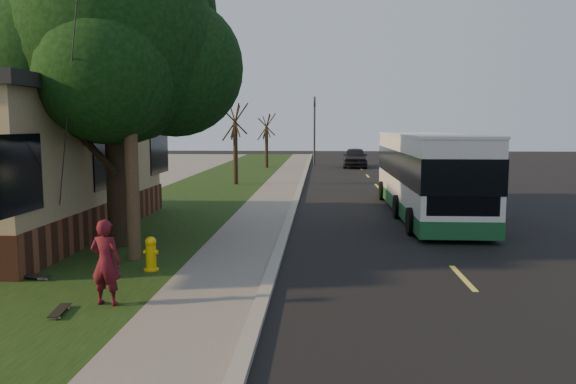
{
  "coord_description": "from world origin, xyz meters",
  "views": [
    {
      "loc": [
        1.02,
        -11.59,
        3.16
      ],
      "look_at": [
        0.2,
        2.44,
        1.5
      ],
      "focal_mm": 35.0,
      "sensor_mm": 36.0,
      "label": 1
    }
  ],
  "objects_px": {
    "utility_pole": "(128,60)",
    "skateboard_spare": "(31,276)",
    "traffic_signal": "(314,126)",
    "skateboarder": "(106,262)",
    "dumpster": "(18,207)",
    "distant_car": "(355,157)",
    "bare_tree_near": "(235,145)",
    "leafy_tree": "(116,46)",
    "bare_tree_far": "(267,142)",
    "fire_hydrant": "(151,254)",
    "transit_bus": "(426,172)",
    "skateboard_main": "(60,311)"
  },
  "relations": [
    {
      "from": "traffic_signal",
      "to": "skateboarder",
      "type": "xyz_separation_m",
      "value": [
        -3.17,
        -36.33,
        -2.34
      ]
    },
    {
      "from": "transit_bus",
      "to": "skateboarder",
      "type": "xyz_separation_m",
      "value": [
        -7.44,
        -10.84,
        -0.72
      ]
    },
    {
      "from": "utility_pole",
      "to": "skateboarder",
      "type": "relative_size",
      "value": 6.03
    },
    {
      "from": "bare_tree_far",
      "to": "transit_bus",
      "type": "distance_m",
      "value": 22.86
    },
    {
      "from": "leafy_tree",
      "to": "utility_pole",
      "type": "bearing_deg",
      "value": -62.4
    },
    {
      "from": "fire_hydrant",
      "to": "skateboard_spare",
      "type": "xyz_separation_m",
      "value": [
        -2.24,
        -0.8,
        -0.3
      ]
    },
    {
      "from": "bare_tree_near",
      "to": "bare_tree_far",
      "type": "xyz_separation_m",
      "value": [
        0.5,
        12.0,
        -0.15
      ]
    },
    {
      "from": "dumpster",
      "to": "distant_car",
      "type": "relative_size",
      "value": 0.4
    },
    {
      "from": "skateboard_main",
      "to": "bare_tree_near",
      "type": "bearing_deg",
      "value": 90.62
    },
    {
      "from": "traffic_signal",
      "to": "skateboard_main",
      "type": "distance_m",
      "value": 37.16
    },
    {
      "from": "fire_hydrant",
      "to": "distant_car",
      "type": "bearing_deg",
      "value": 78.81
    },
    {
      "from": "skateboard_main",
      "to": "traffic_signal",
      "type": "bearing_deg",
      "value": 84.15
    },
    {
      "from": "bare_tree_far",
      "to": "skateboard_main",
      "type": "height_order",
      "value": "bare_tree_far"
    },
    {
      "from": "bare_tree_far",
      "to": "skateboard_spare",
      "type": "distance_m",
      "value": 30.91
    },
    {
      "from": "utility_pole",
      "to": "bare_tree_near",
      "type": "distance_m",
      "value": 17.19
    },
    {
      "from": "utility_pole",
      "to": "leafy_tree",
      "type": "height_order",
      "value": "utility_pole"
    },
    {
      "from": "transit_bus",
      "to": "skateboard_main",
      "type": "xyz_separation_m",
      "value": [
        -8.04,
        -11.35,
        -1.42
      ]
    },
    {
      "from": "bare_tree_near",
      "to": "traffic_signal",
      "type": "relative_size",
      "value": 0.78
    },
    {
      "from": "fire_hydrant",
      "to": "skateboard_main",
      "type": "relative_size",
      "value": 1.0
    },
    {
      "from": "fire_hydrant",
      "to": "leafy_tree",
      "type": "height_order",
      "value": "leafy_tree"
    },
    {
      "from": "skateboard_main",
      "to": "skateboard_spare",
      "type": "relative_size",
      "value": 0.86
    },
    {
      "from": "leafy_tree",
      "to": "bare_tree_far",
      "type": "xyz_separation_m",
      "value": [
        1.17,
        27.35,
        -3.16
      ]
    },
    {
      "from": "utility_pole",
      "to": "dumpster",
      "type": "relative_size",
      "value": 5.05
    },
    {
      "from": "utility_pole",
      "to": "dumpster",
      "type": "bearing_deg",
      "value": 142.44
    },
    {
      "from": "traffic_signal",
      "to": "skateboard_spare",
      "type": "xyz_separation_m",
      "value": [
        -5.34,
        -34.8,
        -3.04
      ]
    },
    {
      "from": "utility_pole",
      "to": "bare_tree_near",
      "type": "bearing_deg",
      "value": 90.66
    },
    {
      "from": "leafy_tree",
      "to": "traffic_signal",
      "type": "height_order",
      "value": "leafy_tree"
    },
    {
      "from": "transit_bus",
      "to": "distant_car",
      "type": "bearing_deg",
      "value": 92.76
    },
    {
      "from": "transit_bus",
      "to": "dumpster",
      "type": "bearing_deg",
      "value": -163.52
    },
    {
      "from": "bare_tree_far",
      "to": "skateboarder",
      "type": "relative_size",
      "value": 2.68
    },
    {
      "from": "fire_hydrant",
      "to": "transit_bus",
      "type": "relative_size",
      "value": 0.07
    },
    {
      "from": "utility_pole",
      "to": "skateboard_main",
      "type": "xyz_separation_m",
      "value": [
        0.03,
        -3.83,
        -4.51
      ]
    },
    {
      "from": "distant_car",
      "to": "leafy_tree",
      "type": "bearing_deg",
      "value": -102.15
    },
    {
      "from": "skateboarder",
      "to": "distant_car",
      "type": "bearing_deg",
      "value": -93.11
    },
    {
      "from": "leafy_tree",
      "to": "traffic_signal",
      "type": "xyz_separation_m",
      "value": [
        4.67,
        31.35,
        -2.0
      ]
    },
    {
      "from": "transit_bus",
      "to": "skateboard_spare",
      "type": "height_order",
      "value": "transit_bus"
    },
    {
      "from": "skateboarder",
      "to": "leafy_tree",
      "type": "bearing_deg",
      "value": -65.77
    },
    {
      "from": "bare_tree_near",
      "to": "distant_car",
      "type": "distance_m",
      "value": 15.45
    },
    {
      "from": "bare_tree_far",
      "to": "dumpster",
      "type": "height_order",
      "value": "bare_tree_far"
    },
    {
      "from": "traffic_signal",
      "to": "skateboarder",
      "type": "height_order",
      "value": "traffic_signal"
    },
    {
      "from": "fire_hydrant",
      "to": "utility_pole",
      "type": "height_order",
      "value": "utility_pole"
    },
    {
      "from": "transit_bus",
      "to": "traffic_signal",
      "type": "bearing_deg",
      "value": 99.51
    },
    {
      "from": "fire_hydrant",
      "to": "skateboard_spare",
      "type": "distance_m",
      "value": 2.4
    },
    {
      "from": "skateboarder",
      "to": "distant_car",
      "type": "relative_size",
      "value": 0.34
    },
    {
      "from": "skateboard_spare",
      "to": "transit_bus",
      "type": "bearing_deg",
      "value": 44.07
    },
    {
      "from": "utility_pole",
      "to": "skateboard_spare",
      "type": "distance_m",
      "value": 5.08
    },
    {
      "from": "utility_pole",
      "to": "bare_tree_near",
      "type": "relative_size",
      "value": 2.11
    },
    {
      "from": "bare_tree_far",
      "to": "traffic_signal",
      "type": "xyz_separation_m",
      "value": [
        3.5,
        4.0,
        1.16
      ]
    },
    {
      "from": "skateboard_spare",
      "to": "dumpster",
      "type": "height_order",
      "value": "dumpster"
    },
    {
      "from": "traffic_signal",
      "to": "skateboard_main",
      "type": "xyz_separation_m",
      "value": [
        -3.78,
        -36.84,
        -3.04
      ]
    }
  ]
}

